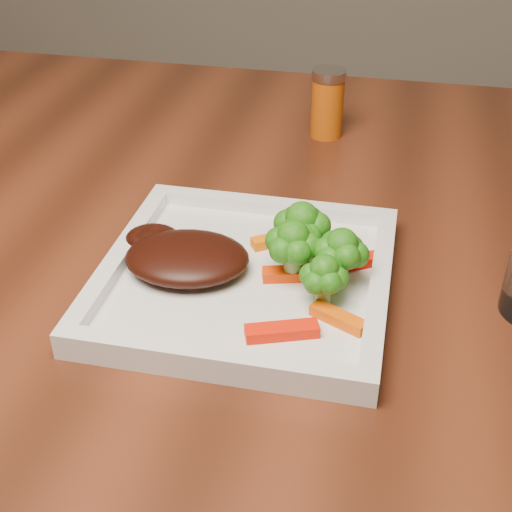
% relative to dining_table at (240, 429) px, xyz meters
% --- Properties ---
extents(dining_table, '(1.60, 0.90, 0.75)m').
position_rel_dining_table_xyz_m(dining_table, '(0.00, 0.00, 0.00)').
color(dining_table, '#552513').
rests_on(dining_table, floor).
extents(plate, '(0.27, 0.27, 0.01)m').
position_rel_dining_table_xyz_m(plate, '(0.05, -0.16, 0.38)').
color(plate, white).
rests_on(plate, dining_table).
extents(steak, '(0.13, 0.11, 0.03)m').
position_rel_dining_table_xyz_m(steak, '(-0.01, -0.16, 0.40)').
color(steak, black).
rests_on(steak, plate).
extents(broccoli_0, '(0.08, 0.08, 0.07)m').
position_rel_dining_table_xyz_m(broccoli_0, '(0.09, -0.12, 0.42)').
color(broccoli_0, '#266B11').
rests_on(broccoli_0, plate).
extents(broccoli_1, '(0.07, 0.07, 0.06)m').
position_rel_dining_table_xyz_m(broccoli_1, '(0.14, -0.15, 0.42)').
color(broccoli_1, '#1A6310').
rests_on(broccoli_1, plate).
extents(broccoli_2, '(0.05, 0.05, 0.06)m').
position_rel_dining_table_xyz_m(broccoli_2, '(0.13, -0.18, 0.42)').
color(broccoli_2, '#276911').
rests_on(broccoli_2, plate).
extents(broccoli_3, '(0.07, 0.07, 0.06)m').
position_rel_dining_table_xyz_m(broccoli_3, '(0.09, -0.15, 0.42)').
color(broccoli_3, '#1A6010').
rests_on(broccoli_3, plate).
extents(carrot_0, '(0.06, 0.04, 0.01)m').
position_rel_dining_table_xyz_m(carrot_0, '(0.10, -0.24, 0.39)').
color(carrot_0, red).
rests_on(carrot_0, plate).
extents(carrot_1, '(0.05, 0.04, 0.01)m').
position_rel_dining_table_xyz_m(carrot_1, '(0.14, -0.21, 0.39)').
color(carrot_1, '#EA5403').
rests_on(carrot_1, plate).
extents(carrot_3, '(0.06, 0.04, 0.01)m').
position_rel_dining_table_xyz_m(carrot_3, '(0.15, -0.12, 0.39)').
color(carrot_3, red).
rests_on(carrot_3, plate).
extents(carrot_4, '(0.05, 0.04, 0.01)m').
position_rel_dining_table_xyz_m(carrot_4, '(0.07, -0.09, 0.39)').
color(carrot_4, '#FF6904').
rests_on(carrot_4, plate).
extents(carrot_6, '(0.06, 0.03, 0.01)m').
position_rel_dining_table_xyz_m(carrot_6, '(0.09, -0.15, 0.39)').
color(carrot_6, '#E73303').
rests_on(carrot_6, plate).
extents(spice_shaker, '(0.06, 0.06, 0.09)m').
position_rel_dining_table_xyz_m(spice_shaker, '(0.08, 0.21, 0.42)').
color(spice_shaker, '#B14B09').
rests_on(spice_shaker, dining_table).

